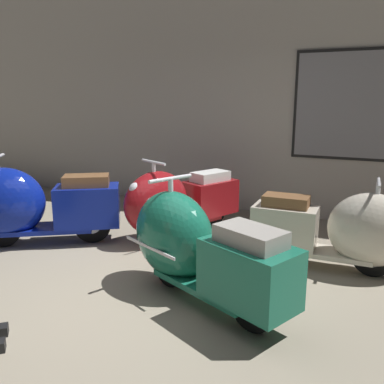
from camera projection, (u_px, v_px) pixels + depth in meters
ground_plane at (121, 294)px, 3.72m from camera, size 60.00×60.00×0.00m
showroom_back_wall at (241, 90)px, 6.23m from camera, size 18.00×0.24×3.74m
scooter_0 at (31, 205)px, 4.85m from camera, size 1.78×1.41×1.10m
scooter_1 at (174, 202)px, 5.12m from camera, size 1.14×1.72×1.02m
scooter_2 at (194, 247)px, 3.54m from camera, size 1.78×1.16×1.06m
scooter_3 at (343, 230)px, 4.12m from camera, size 1.59×0.52×0.97m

